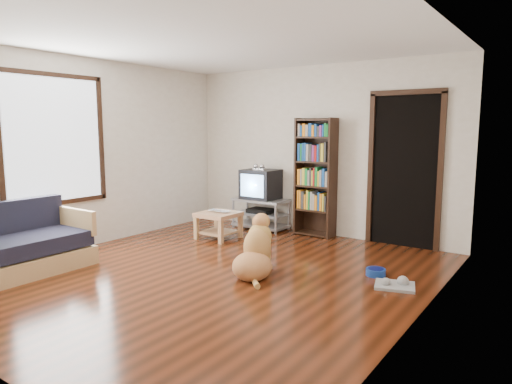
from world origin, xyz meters
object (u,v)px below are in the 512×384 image
Objects in this scene: sofa at (7,253)px; tv_stand at (261,212)px; grey_rag at (395,286)px; laptop at (217,212)px; bookshelf at (316,171)px; dog_bowl at (376,272)px; dog at (256,253)px; crt_tv at (262,184)px; coffee_table at (218,220)px.

tv_stand is at bearing 74.98° from sofa.
sofa is at bearing -150.14° from grey_rag.
laptop is 1.62m from bookshelf.
dog_bowl is 0.39m from grey_rag.
sofa is 2.30× the size of dog.
tv_stand is 0.47m from crt_tv.
dog reaches higher than laptop.
sofa is 2.83m from coffee_table.
tv_stand is 1.55× the size of crt_tv.
crt_tv is at bearing 75.07° from sofa.
sofa is at bearing -117.32° from bookshelf.
crt_tv reaches higher than grey_rag.
bookshelf is at bearing 137.79° from dog_bowl.
crt_tv reaches higher than dog_bowl.
crt_tv is at bearing -175.68° from bookshelf.
tv_stand reaches higher than dog_bowl.
crt_tv is at bearing 150.86° from grey_rag.
crt_tv is at bearing 81.87° from coffee_table.
bookshelf is (0.95, 0.09, 0.73)m from tv_stand.
grey_rag is at bearing -39.81° from dog_bowl.
laptop is 0.45× the size of dog.
tv_stand is at bearing 81.06° from laptop.
laptop is 0.14m from coffee_table.
sofa reaches higher than dog.
bookshelf reaches higher than dog_bowl.
coffee_table is 1.81m from dog.
dog is (1.31, -2.01, -0.01)m from tv_stand.
tv_stand is at bearing -174.37° from bookshelf.
sofa is (-0.97, -3.63, -0.01)m from tv_stand.
laptop is 0.63× the size of coffee_table.
sofa reaches higher than tv_stand.
coffee_table is (-2.57, 0.33, 0.24)m from dog_bowl.
crt_tv reaches higher than dog.
tv_stand is at bearing 81.68° from coffee_table.
dog reaches higher than grey_rag.
grey_rag is at bearing -41.81° from bookshelf.
laptop is 0.19× the size of bookshelf.
dog_bowl is 0.28× the size of dog.
laptop is 2.81m from sofa.
coffee_table reaches higher than grey_rag.
grey_rag is 3.21m from crt_tv.
bookshelf is at bearing 5.63° from tv_stand.
dog_bowl is 1.37m from dog.
dog_bowl is at bearing -7.29° from coffee_table.
grey_rag is 0.73× the size of coffee_table.
grey_rag is at bearing -11.71° from laptop.
tv_stand is 0.50× the size of bookshelf.
laptop is 1.80m from dog.
tv_stand is 3.76m from sofa.
bookshelf is 2.30× the size of dog.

